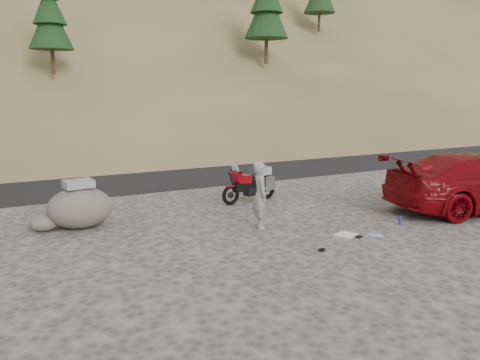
% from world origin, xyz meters
% --- Properties ---
extents(ground, '(140.00, 140.00, 0.00)m').
position_xyz_m(ground, '(0.00, 0.00, 0.00)').
color(ground, '#413F3C').
rests_on(ground, ground).
extents(road, '(120.00, 7.00, 0.05)m').
position_xyz_m(road, '(0.00, 9.00, 0.00)').
color(road, black).
rests_on(road, ground).
extents(hillside, '(120.00, 73.00, 46.72)m').
position_xyz_m(hillside, '(-0.05, 40.88, 11.08)').
color(hillside, brown).
rests_on(hillside, ground).
extents(motorcycle, '(2.09, 0.84, 1.25)m').
position_xyz_m(motorcycle, '(0.42, 2.89, 0.54)').
color(motorcycle, black).
rests_on(motorcycle, ground).
extents(man, '(0.56, 0.70, 1.68)m').
position_xyz_m(man, '(-0.79, 0.25, 0.00)').
color(man, gray).
rests_on(man, ground).
extents(red_car, '(6.09, 3.49, 1.66)m').
position_xyz_m(red_car, '(5.82, -1.14, 0.00)').
color(red_car, maroon).
rests_on(red_car, ground).
extents(boulder, '(1.69, 1.47, 1.22)m').
position_xyz_m(boulder, '(-4.84, 2.33, 0.53)').
color(boulder, '#5E5950').
rests_on(boulder, ground).
extents(small_rock, '(0.79, 0.73, 0.43)m').
position_xyz_m(small_rock, '(-5.69, 2.44, 0.21)').
color(small_rock, '#5E5950').
rests_on(small_rock, ground).
extents(gear_white_cloth, '(0.63, 0.61, 0.02)m').
position_xyz_m(gear_white_cloth, '(0.73, -1.27, 0.01)').
color(gear_white_cloth, white).
rests_on(gear_white_cloth, ground).
extents(gear_bottle, '(0.10, 0.10, 0.22)m').
position_xyz_m(gear_bottle, '(2.59, -1.19, 0.11)').
color(gear_bottle, '#192C9B').
rests_on(gear_bottle, ground).
extents(gear_glove_a, '(0.17, 0.14, 0.04)m').
position_xyz_m(gear_glove_a, '(0.87, -1.57, 0.02)').
color(gear_glove_a, black).
rests_on(gear_glove_a, ground).
extents(gear_glove_b, '(0.17, 0.16, 0.05)m').
position_xyz_m(gear_glove_b, '(-0.48, -1.92, 0.02)').
color(gear_glove_b, black).
rests_on(gear_glove_b, ground).
extents(gear_blue_cloth, '(0.38, 0.34, 0.01)m').
position_xyz_m(gear_blue_cloth, '(1.34, -1.63, 0.01)').
color(gear_blue_cloth, '#86A6CF').
rests_on(gear_blue_cloth, ground).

